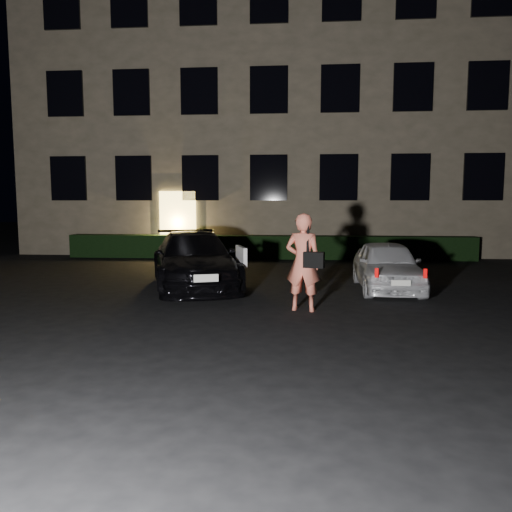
{
  "coord_description": "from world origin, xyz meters",
  "views": [
    {
      "loc": [
        1.16,
        -7.95,
        2.13
      ],
      "look_at": [
        0.3,
        2.0,
        1.03
      ],
      "focal_mm": 35.0,
      "sensor_mm": 36.0,
      "label": 1
    }
  ],
  "objects": [
    {
      "name": "building",
      "position": [
        -0.0,
        14.99,
        6.0
      ],
      "size": [
        20.0,
        8.11,
        12.0
      ],
      "color": "brown",
      "rests_on": "ground"
    },
    {
      "name": "hatch",
      "position": [
        3.27,
        4.13,
        0.59
      ],
      "size": [
        1.41,
        3.48,
        1.18
      ],
      "rotation": [
        0.0,
        0.0,
        -0.0
      ],
      "color": "silver",
      "rests_on": "ground"
    },
    {
      "name": "sedan",
      "position": [
        -1.43,
        4.11,
        0.68
      ],
      "size": [
        3.24,
        5.05,
        1.36
      ],
      "rotation": [
        0.0,
        0.0,
        0.31
      ],
      "color": "black",
      "rests_on": "ground"
    },
    {
      "name": "hedge",
      "position": [
        0.0,
        10.5,
        0.42
      ],
      "size": [
        15.0,
        0.7,
        0.85
      ],
      "primitive_type": "cube",
      "color": "black",
      "rests_on": "ground"
    },
    {
      "name": "ground",
      "position": [
        0.0,
        0.0,
        0.0
      ],
      "size": [
        80.0,
        80.0,
        0.0
      ],
      "primitive_type": "plane",
      "color": "black",
      "rests_on": "ground"
    },
    {
      "name": "man",
      "position": [
        1.25,
        1.66,
        0.95
      ],
      "size": [
        0.8,
        0.6,
        1.9
      ],
      "rotation": [
        0.0,
        0.0,
        2.92
      ],
      "color": "#D96952",
      "rests_on": "ground"
    }
  ]
}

